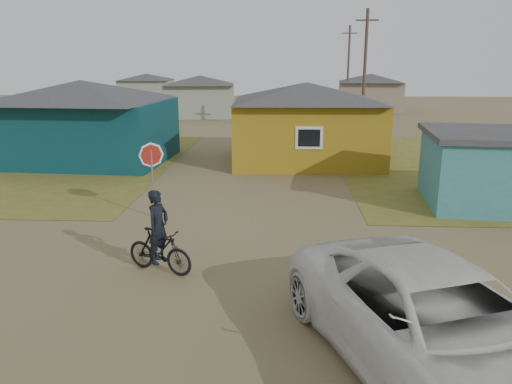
# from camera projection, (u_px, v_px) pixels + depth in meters

# --- Properties ---
(ground) EXTENTS (120.00, 120.00, 0.00)m
(ground) POSITION_uv_depth(u_px,v_px,m) (225.00, 278.00, 11.72)
(ground) COLOR olive
(house_teal) EXTENTS (8.93, 7.08, 4.00)m
(house_teal) POSITION_uv_depth(u_px,v_px,m) (84.00, 120.00, 24.64)
(house_teal) COLOR #0A323A
(house_teal) RESTS_ON ground
(house_yellow) EXTENTS (7.72, 6.76, 3.90)m
(house_yellow) POSITION_uv_depth(u_px,v_px,m) (306.00, 121.00, 24.59)
(house_yellow) COLOR #9B7717
(house_yellow) RESTS_ON ground
(house_pale_west) EXTENTS (7.04, 6.15, 3.60)m
(house_pale_west) POSITION_uv_depth(u_px,v_px,m) (200.00, 95.00, 44.34)
(house_pale_west) COLOR gray
(house_pale_west) RESTS_ON ground
(house_beige_east) EXTENTS (6.95, 6.05, 3.60)m
(house_beige_east) POSITION_uv_depth(u_px,v_px,m) (370.00, 92.00, 49.34)
(house_beige_east) COLOR gray
(house_beige_east) RESTS_ON ground
(house_pale_north) EXTENTS (6.28, 5.81, 3.40)m
(house_pale_north) POSITION_uv_depth(u_px,v_px,m) (147.00, 89.00, 56.34)
(house_pale_north) COLOR gray
(house_pale_north) RESTS_ON ground
(utility_pole_near) EXTENTS (1.40, 0.20, 8.00)m
(utility_pole_near) POSITION_uv_depth(u_px,v_px,m) (365.00, 73.00, 31.56)
(utility_pole_near) COLOR #503B30
(utility_pole_near) RESTS_ON ground
(utility_pole_far) EXTENTS (1.40, 0.20, 8.00)m
(utility_pole_far) POSITION_uv_depth(u_px,v_px,m) (348.00, 68.00, 46.95)
(utility_pole_far) COLOR #503B30
(utility_pole_far) RESTS_ON ground
(stop_sign) EXTENTS (0.80, 0.12, 2.45)m
(stop_sign) POSITION_uv_depth(u_px,v_px,m) (152.00, 163.00, 15.80)
(stop_sign) COLOR gray
(stop_sign) RESTS_ON ground
(cyclist) EXTENTS (1.86, 1.18, 2.04)m
(cyclist) POSITION_uv_depth(u_px,v_px,m) (159.00, 243.00, 11.87)
(cyclist) COLOR black
(cyclist) RESTS_ON ground
(vehicle) EXTENTS (5.04, 7.14, 1.81)m
(vehicle) POSITION_uv_depth(u_px,v_px,m) (440.00, 325.00, 7.88)
(vehicle) COLOR white
(vehicle) RESTS_ON ground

